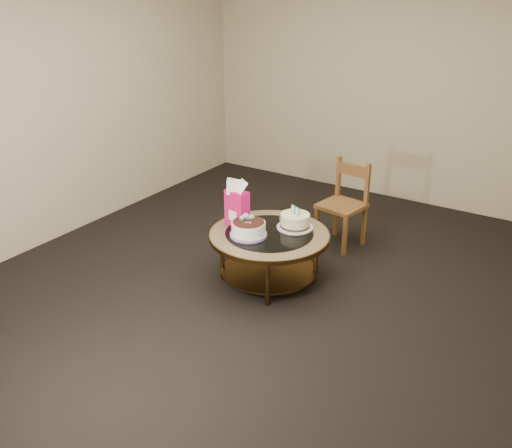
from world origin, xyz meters
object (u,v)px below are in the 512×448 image
Objects in this scene: dining_chair at (344,204)px; decorated_cake at (248,229)px; gift_bag at (237,203)px; cream_cake at (295,221)px; coffee_table at (269,241)px.

decorated_cake is at bearing -96.26° from dining_chair.
gift_bag reaches higher than decorated_cake.
decorated_cake is 0.99× the size of cream_cake.
gift_bag is at bearing -177.12° from coffee_table.
coffee_table is 0.42m from gift_bag.
decorated_cake is 0.37× the size of dining_chair.
coffee_table is 3.34× the size of decorated_cake.
gift_bag is at bearing -107.91° from dining_chair.
gift_bag is 0.49× the size of dining_chair.
decorated_cake is at bearing -100.15° from cream_cake.
dining_chair is (0.32, 1.16, -0.10)m from decorated_cake.
gift_bag is at bearing -129.76° from cream_cake.
gift_bag is (-0.31, -0.02, 0.28)m from coffee_table.
decorated_cake is at bearing -23.12° from gift_bag.
coffee_table is at bearing -92.69° from dining_chair.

